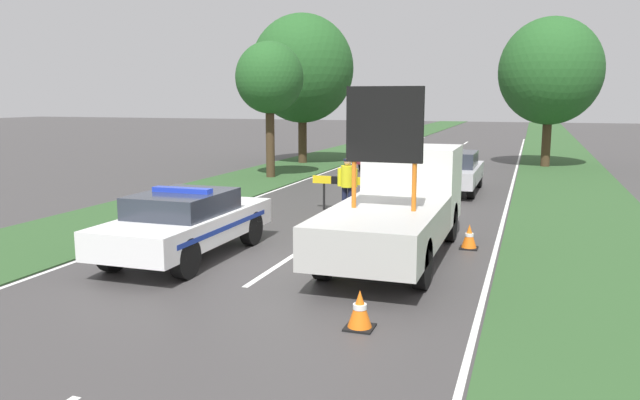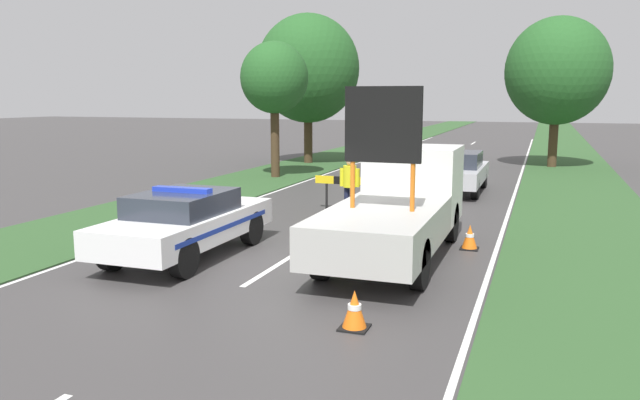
# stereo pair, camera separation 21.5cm
# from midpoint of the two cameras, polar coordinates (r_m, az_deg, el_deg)

# --- Properties ---
(ground_plane) EXTENTS (160.00, 160.00, 0.00)m
(ground_plane) POSITION_cam_midpoint_polar(r_m,az_deg,el_deg) (12.78, -4.04, -5.81)
(ground_plane) COLOR #3D3A3A
(lane_markings) EXTENTS (8.23, 58.72, 0.01)m
(lane_markings) POSITION_cam_midpoint_polar(r_m,az_deg,el_deg) (24.62, 7.36, 1.48)
(lane_markings) COLOR silver
(lane_markings) RESTS_ON ground
(grass_verge_left) EXTENTS (3.90, 120.00, 0.03)m
(grass_verge_left) POSITION_cam_midpoint_polar(r_m,az_deg,el_deg) (33.37, -0.41, 3.62)
(grass_verge_left) COLOR #2D5128
(grass_verge_left) RESTS_ON ground
(grass_verge_right) EXTENTS (3.90, 120.00, 0.03)m
(grass_verge_right) POSITION_cam_midpoint_polar(r_m,az_deg,el_deg) (31.56, 21.08, 2.67)
(grass_verge_right) COLOR #2D5128
(grass_verge_right) RESTS_ON ground
(police_car) EXTENTS (1.86, 4.73, 1.50)m
(police_car) POSITION_cam_midpoint_polar(r_m,az_deg,el_deg) (13.41, -12.57, -1.97)
(police_car) COLOR white
(police_car) RESTS_ON ground
(work_truck) EXTENTS (2.05, 6.19, 3.54)m
(work_truck) POSITION_cam_midpoint_polar(r_m,az_deg,el_deg) (13.45, 6.82, -0.32)
(work_truck) COLOR white
(work_truck) RESTS_ON ground
(road_barrier) EXTENTS (3.48, 0.08, 1.03)m
(road_barrier) POSITION_cam_midpoint_polar(r_m,az_deg,el_deg) (18.26, 4.18, 1.51)
(road_barrier) COLOR black
(road_barrier) RESTS_ON ground
(police_officer) EXTENTS (0.59, 0.37, 1.64)m
(police_officer) POSITION_cam_midpoint_polar(r_m,az_deg,el_deg) (17.76, 2.18, 1.70)
(police_officer) COLOR #191E38
(police_officer) RESTS_ON ground
(pedestrian_civilian) EXTENTS (0.58, 0.37, 1.62)m
(pedestrian_civilian) POSITION_cam_midpoint_polar(r_m,az_deg,el_deg) (17.37, 5.19, 1.40)
(pedestrian_civilian) COLOR #191E38
(pedestrian_civilian) RESTS_ON ground
(traffic_cone_near_police) EXTENTS (0.40, 0.40, 0.55)m
(traffic_cone_near_police) POSITION_cam_midpoint_polar(r_m,az_deg,el_deg) (14.28, 13.06, -3.29)
(traffic_cone_near_police) COLOR black
(traffic_cone_near_police) RESTS_ON ground
(traffic_cone_centre_front) EXTENTS (0.42, 0.42, 0.58)m
(traffic_cone_centre_front) POSITION_cam_midpoint_polar(r_m,az_deg,el_deg) (9.21, 2.98, -9.97)
(traffic_cone_centre_front) COLOR black
(traffic_cone_centre_front) RESTS_ON ground
(traffic_cone_near_truck) EXTENTS (0.51, 0.51, 0.70)m
(traffic_cone_near_truck) POSITION_cam_midpoint_polar(r_m,az_deg,el_deg) (16.08, 1.56, -1.37)
(traffic_cone_near_truck) COLOR black
(traffic_cone_near_truck) RESTS_ON ground
(traffic_cone_behind_barrier) EXTENTS (0.45, 0.45, 0.62)m
(traffic_cone_behind_barrier) POSITION_cam_midpoint_polar(r_m,az_deg,el_deg) (18.11, 6.77, -0.36)
(traffic_cone_behind_barrier) COLOR black
(traffic_cone_behind_barrier) RESTS_ON ground
(queued_car_sedan_silver) EXTENTS (1.90, 4.55, 1.46)m
(queued_car_sedan_silver) POSITION_cam_midpoint_polar(r_m,az_deg,el_deg) (22.73, 11.68, 2.65)
(queued_car_sedan_silver) COLOR #B2B2B7
(queued_car_sedan_silver) RESTS_ON ground
(queued_car_wagon_maroon) EXTENTS (1.71, 3.96, 1.69)m
(queued_car_wagon_maroon) POSITION_cam_midpoint_polar(r_m,az_deg,el_deg) (29.94, 5.70, 4.53)
(queued_car_wagon_maroon) COLOR maroon
(queued_car_wagon_maroon) RESTS_ON ground
(roadside_tree_near_left) EXTENTS (5.18, 5.18, 7.51)m
(roadside_tree_near_left) POSITION_cam_midpoint_polar(r_m,az_deg,el_deg) (32.15, -1.83, 11.90)
(roadside_tree_near_left) COLOR #42301E
(roadside_tree_near_left) RESTS_ON ground
(roadside_tree_near_right) EXTENTS (2.81, 2.81, 5.64)m
(roadside_tree_near_right) POSITION_cam_midpoint_polar(r_m,az_deg,el_deg) (26.27, -4.88, 11.00)
(roadside_tree_near_right) COLOR #42301E
(roadside_tree_near_right) RESTS_ON ground
(roadside_tree_mid_left) EXTENTS (4.84, 4.84, 7.14)m
(roadside_tree_mid_left) POSITION_cam_midpoint_polar(r_m,az_deg,el_deg) (32.25, 20.13, 10.98)
(roadside_tree_mid_left) COLOR #42301E
(roadside_tree_mid_left) RESTS_ON ground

